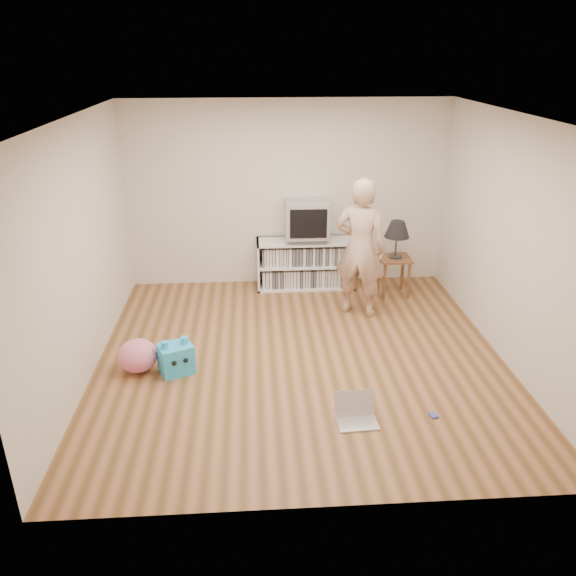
% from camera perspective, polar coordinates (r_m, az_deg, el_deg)
% --- Properties ---
extents(ground, '(4.50, 4.50, 0.00)m').
position_cam_1_polar(ground, '(6.37, 1.27, -6.98)').
color(ground, brown).
rests_on(ground, ground).
extents(walls, '(4.52, 4.52, 2.60)m').
position_cam_1_polar(walls, '(5.82, 1.38, 4.13)').
color(walls, silver).
rests_on(walls, ground).
extents(ceiling, '(4.50, 4.50, 0.01)m').
position_cam_1_polar(ceiling, '(5.53, 1.52, 16.95)').
color(ceiling, white).
rests_on(ceiling, walls).
extents(media_unit, '(1.40, 0.45, 0.70)m').
position_cam_1_polar(media_unit, '(8.07, 1.83, 2.55)').
color(media_unit, white).
rests_on(media_unit, ground).
extents(dvd_deck, '(0.45, 0.35, 0.07)m').
position_cam_1_polar(dvd_deck, '(7.93, 1.87, 5.11)').
color(dvd_deck, gray).
rests_on(dvd_deck, media_unit).
extents(crt_tv, '(0.60, 0.53, 0.50)m').
position_cam_1_polar(crt_tv, '(7.84, 1.90, 7.08)').
color(crt_tv, '#97979C').
rests_on(crt_tv, dvd_deck).
extents(side_table, '(0.42, 0.42, 0.55)m').
position_cam_1_polar(side_table, '(7.90, 10.74, 2.17)').
color(side_table, brown).
rests_on(side_table, ground).
extents(table_lamp, '(0.34, 0.34, 0.52)m').
position_cam_1_polar(table_lamp, '(7.73, 11.03, 5.80)').
color(table_lamp, '#333333').
rests_on(table_lamp, side_table).
extents(person, '(0.77, 0.66, 1.78)m').
position_cam_1_polar(person, '(7.09, 7.37, 4.02)').
color(person, tan).
rests_on(person, ground).
extents(laptop, '(0.39, 0.32, 0.26)m').
position_cam_1_polar(laptop, '(5.40, 6.89, -12.49)').
color(laptop, silver).
rests_on(laptop, ground).
extents(playing_cards, '(0.08, 0.10, 0.02)m').
position_cam_1_polar(playing_cards, '(5.61, 14.55, -12.41)').
color(playing_cards, '#404EAC').
rests_on(playing_cards, ground).
extents(plush_blue, '(0.42, 0.38, 0.39)m').
position_cam_1_polar(plush_blue, '(6.12, -11.29, -7.01)').
color(plush_blue, '#2AB2FF').
rests_on(plush_blue, ground).
extents(plush_pink, '(0.51, 0.51, 0.36)m').
position_cam_1_polar(plush_pink, '(6.24, -15.02, -6.66)').
color(plush_pink, pink).
rests_on(plush_pink, ground).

